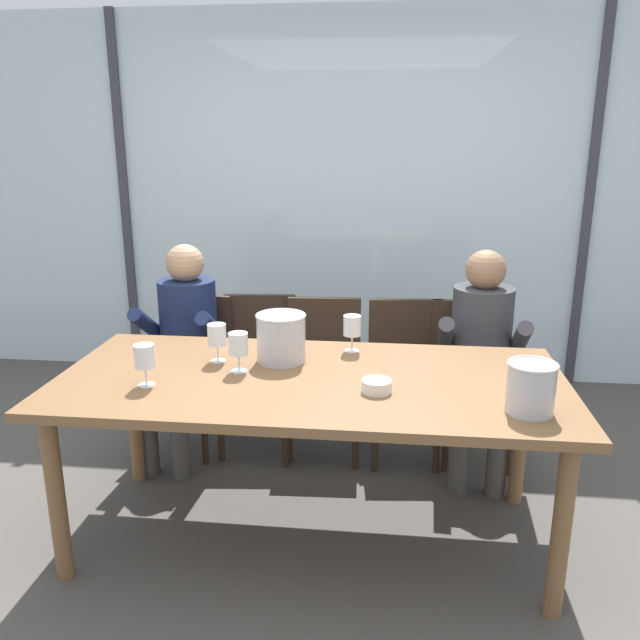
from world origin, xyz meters
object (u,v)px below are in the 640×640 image
object	(u,v)px
wine_glass_near_bucket	(352,327)
wine_glass_by_right_taster	(145,357)
chair_center	(323,364)
chair_right_of_center	(406,366)
person_charcoal_jacket	(481,348)
ice_bucket_primary	(531,387)
tasting_bowl	(377,386)
chair_left_of_center	(259,360)
chair_near_window_right	(469,368)
wine_glass_center_pour	(217,336)
dining_table	(311,393)
chair_near_curtain	(192,359)
person_navy_polo	(184,338)
wine_glass_by_left_taster	(238,346)
ice_bucket_secondary	(281,337)

from	to	relation	value
wine_glass_near_bucket	wine_glass_by_right_taster	distance (m)	0.96
chair_center	wine_glass_near_bucket	world-z (taller)	wine_glass_near_bucket
chair_right_of_center	person_charcoal_jacket	size ratio (longest dim) A/B	0.73
ice_bucket_primary	tasting_bowl	bearing A→B (deg)	166.77
chair_left_of_center	wine_glass_near_bucket	world-z (taller)	wine_glass_near_bucket
chair_near_window_right	wine_glass_near_bucket	size ratio (longest dim) A/B	4.94
wine_glass_center_pour	ice_bucket_primary	bearing A→B (deg)	-17.86
wine_glass_by_right_taster	dining_table	bearing A→B (deg)	14.78
wine_glass_center_pour	chair_near_curtain	bearing A→B (deg)	116.47
chair_center	wine_glass_center_pour	xyz separation A→B (m)	(-0.40, -0.76, 0.39)
person_navy_polo	tasting_bowl	bearing A→B (deg)	-34.55
wine_glass_by_left_taster	wine_glass_by_right_taster	xyz separation A→B (m)	(-0.34, -0.20, 0.00)
chair_center	ice_bucket_secondary	distance (m)	0.82
person_charcoal_jacket	ice_bucket_secondary	xyz separation A→B (m)	(-0.97, -0.58, 0.21)
person_charcoal_jacket	chair_center	bearing A→B (deg)	175.32
chair_left_of_center	person_navy_polo	world-z (taller)	person_navy_polo
dining_table	ice_bucket_primary	distance (m)	0.90
chair_near_window_right	wine_glass_by_right_taster	xyz separation A→B (m)	(-1.43, -1.10, 0.39)
chair_center	ice_bucket_primary	xyz separation A→B (m)	(0.89, -1.17, 0.37)
dining_table	chair_left_of_center	size ratio (longest dim) A/B	2.49
chair_center	wine_glass_near_bucket	xyz separation A→B (m)	(0.19, -0.54, 0.39)
wine_glass_by_left_taster	chair_left_of_center	bearing A→B (deg)	96.78
chair_near_window_right	wine_glass_center_pour	bearing A→B (deg)	-149.01
person_navy_polo	wine_glass_by_right_taster	bearing A→B (deg)	-75.28
chair_right_of_center	wine_glass_by_left_taster	bearing A→B (deg)	-135.67
person_charcoal_jacket	chair_near_curtain	bearing A→B (deg)	179.63
chair_center	chair_near_window_right	world-z (taller)	same
ice_bucket_primary	wine_glass_near_bucket	distance (m)	0.93
chair_near_curtain	ice_bucket_secondary	distance (m)	1.04
tasting_bowl	chair_near_curtain	bearing A→B (deg)	136.71
chair_center	wine_glass_center_pour	bearing A→B (deg)	-120.71
wine_glass_by_left_taster	chair_near_curtain	bearing A→B (deg)	119.92
dining_table	chair_center	xyz separation A→B (m)	(-0.04, 0.90, -0.19)
person_navy_polo	wine_glass_by_left_taster	xyz separation A→B (m)	(0.50, -0.74, 0.21)
wine_glass_center_pour	chair_left_of_center	bearing A→B (deg)	88.68
chair_center	wine_glass_by_right_taster	xyz separation A→B (m)	(-0.61, -1.07, 0.39)
chair_near_curtain	dining_table	bearing A→B (deg)	-40.08
dining_table	ice_bucket_primary	xyz separation A→B (m)	(0.84, -0.27, 0.17)
chair_right_of_center	person_navy_polo	xyz separation A→B (m)	(-1.24, -0.15, 0.17)
wine_glass_center_pour	tasting_bowl	bearing A→B (deg)	-21.32
chair_near_curtain	wine_glass_near_bucket	distance (m)	1.17
chair_center	tasting_bowl	distance (m)	1.13
chair_right_of_center	wine_glass_by_right_taster	size ratio (longest dim) A/B	4.94
dining_table	wine_glass_center_pour	distance (m)	0.50
chair_left_of_center	chair_right_of_center	distance (m)	0.85
wine_glass_by_right_taster	ice_bucket_secondary	bearing A→B (deg)	35.85
chair_near_window_right	ice_bucket_primary	xyz separation A→B (m)	(0.07, -1.20, 0.37)
chair_center	ice_bucket_primary	bearing A→B (deg)	-55.82
wine_glass_by_left_taster	chair_near_window_right	bearing A→B (deg)	39.64
ice_bucket_primary	chair_near_curtain	bearing A→B (deg)	144.92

